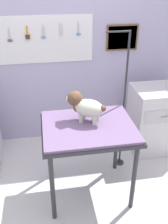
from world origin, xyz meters
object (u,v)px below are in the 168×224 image
object	(u,v)px
grooming_arm	(123,110)
grooming_table	(89,133)
dog	(85,106)
cabinet_right	(157,119)

from	to	relation	value
grooming_arm	grooming_table	bearing A→B (deg)	-140.35
dog	grooming_arm	bearing A→B (deg)	30.62
dog	cabinet_right	xyz separation A→B (m)	(1.05, 0.55, -0.56)
grooming_arm	cabinet_right	bearing A→B (deg)	24.76
grooming_table	cabinet_right	bearing A→B (deg)	31.98
grooming_arm	cabinet_right	world-z (taller)	grooming_arm
grooming_table	cabinet_right	size ratio (longest dim) A/B	1.04
dog	cabinet_right	world-z (taller)	dog
dog	cabinet_right	distance (m)	1.31
grooming_table	dog	xyz separation A→B (m)	(-0.02, 0.10, 0.24)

